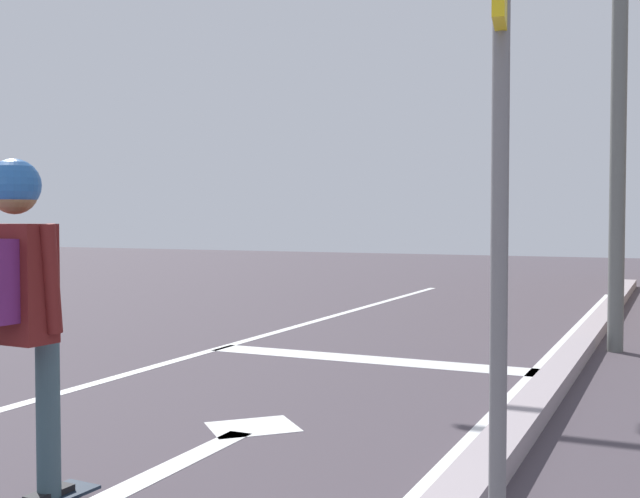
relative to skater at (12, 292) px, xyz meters
name	(u,v)px	position (x,y,z in m)	size (l,w,h in m)	color
lane_line_center	(85,386)	(-1.75, 2.45, -1.05)	(0.12, 20.00, 0.01)	silver
lane_line_curbside	(480,431)	(1.51, 2.45, -1.05)	(0.12, 20.00, 0.01)	silver
stop_bar	(371,360)	(-0.04, 4.56, -1.05)	(3.41, 0.40, 0.01)	silver
lane_arrow_stem	(179,463)	(0.13, 1.07, -1.05)	(0.16, 1.40, 0.01)	silver
lane_arrow_head	(253,427)	(0.13, 1.92, -1.05)	(0.56, 0.44, 0.01)	silver
curb_strip	(519,424)	(1.76, 2.45, -0.98)	(0.24, 24.00, 0.14)	#A2969B
skater	(12,292)	(0.00, 0.00, 0.00)	(0.44, 0.60, 1.56)	#3C555F
street_sign_post	(500,164)	(2.12, 0.11, 0.51)	(0.11, 0.44, 2.41)	slate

